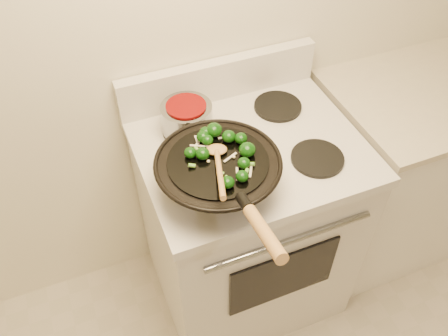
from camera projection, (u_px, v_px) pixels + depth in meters
name	position (u px, v px, depth m)	size (l,w,h in m)	color
stove	(246.00, 223.00, 1.98)	(0.78, 0.67, 1.08)	silver
counter_unit	(411.00, 166.00, 2.23)	(0.87, 0.62, 0.91)	white
wok	(219.00, 174.00, 1.45)	(0.39, 0.65, 0.25)	black
stirfry	(222.00, 147.00, 1.43)	(0.21, 0.26, 0.05)	#0B3208
wooden_spoon	(218.00, 162.00, 1.36)	(0.13, 0.29, 0.10)	#A97C43
saucepan	(187.00, 118.00, 1.65)	(0.18, 0.29, 0.11)	gray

